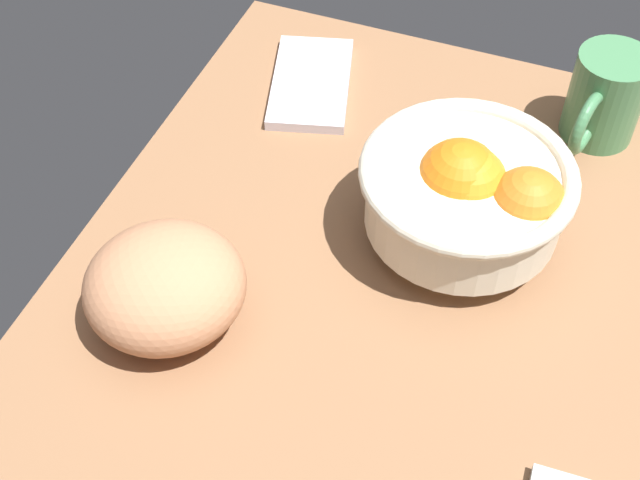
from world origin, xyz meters
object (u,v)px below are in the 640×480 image
object	(u,v)px
napkin_spare	(311,83)
mug	(604,98)
fruit_bowl	(469,193)
bread_loaf	(165,287)

from	to	relation	value
napkin_spare	mug	bearing A→B (deg)	-83.40
fruit_bowl	mug	bearing A→B (deg)	-25.64
fruit_bowl	bread_loaf	xyz separation A→B (cm)	(-18.17, 21.36, -1.68)
napkin_spare	mug	world-z (taller)	mug
mug	napkin_spare	bearing A→B (deg)	96.60
bread_loaf	napkin_spare	size ratio (longest dim) A/B	0.91
mug	bread_loaf	bearing A→B (deg)	140.70
bread_loaf	mug	size ratio (longest dim) A/B	1.15
napkin_spare	fruit_bowl	bearing A→B (deg)	-126.07
fruit_bowl	bread_loaf	world-z (taller)	fruit_bowl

